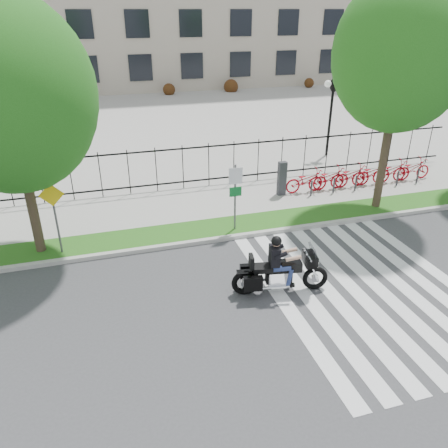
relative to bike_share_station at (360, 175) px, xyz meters
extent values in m
plane|color=#3E3D40|center=(-9.05, -7.20, -0.67)|extent=(120.00, 120.00, 0.00)
cube|color=#AAA9A0|center=(-9.05, -3.10, -0.60)|extent=(60.00, 0.20, 0.15)
cube|color=#185515|center=(-9.05, -2.25, -0.60)|extent=(60.00, 1.50, 0.15)
cube|color=#AAA69F|center=(-9.05, 0.25, -0.60)|extent=(60.00, 3.50, 0.15)
cube|color=#AAA69F|center=(-9.05, 17.80, -0.62)|extent=(80.00, 34.00, 0.10)
cylinder|color=black|center=(0.95, 4.80, 1.33)|extent=(0.14, 0.14, 4.00)
cylinder|color=black|center=(0.95, 4.80, 3.23)|extent=(0.06, 0.70, 0.70)
sphere|color=white|center=(0.60, 4.80, 3.33)|extent=(0.36, 0.36, 0.36)
sphere|color=white|center=(1.30, 4.80, 3.33)|extent=(0.36, 0.36, 0.36)
cylinder|color=#35281D|center=(-13.69, -2.25, 1.29)|extent=(0.32, 0.32, 3.62)
ellipsoid|color=#1E6116|center=(-13.69, -2.25, 4.61)|extent=(5.05, 5.05, 5.81)
cylinder|color=#35281D|center=(-0.57, -2.25, 1.71)|extent=(0.32, 0.32, 4.47)
ellipsoid|color=#1E6116|center=(-0.57, -2.25, 5.41)|extent=(4.89, 4.89, 5.63)
cube|color=#2D2D33|center=(-3.89, 0.00, 0.23)|extent=(0.35, 0.25, 1.50)
imported|color=#A90714|center=(-2.69, 0.00, 0.00)|extent=(1.98, 0.69, 1.04)
cylinder|color=#2D2D33|center=(-2.69, -0.50, -0.17)|extent=(0.08, 0.08, 0.70)
imported|color=#A90714|center=(-1.59, 0.00, 0.00)|extent=(1.98, 0.69, 1.04)
cylinder|color=#2D2D33|center=(-1.59, -0.50, -0.17)|extent=(0.08, 0.08, 0.70)
imported|color=#A90714|center=(-0.49, 0.00, 0.00)|extent=(1.98, 0.69, 1.04)
cylinder|color=#2D2D33|center=(-0.49, -0.50, -0.17)|extent=(0.08, 0.08, 0.70)
imported|color=#A90714|center=(0.61, 0.00, 0.00)|extent=(1.98, 0.69, 1.04)
cylinder|color=#2D2D33|center=(0.61, -0.50, -0.17)|extent=(0.08, 0.08, 0.70)
imported|color=#A90714|center=(1.71, 0.00, 0.00)|extent=(1.98, 0.69, 1.04)
cylinder|color=#2D2D33|center=(1.71, -0.50, -0.17)|extent=(0.08, 0.08, 0.70)
imported|color=#A90714|center=(2.81, 0.00, 0.00)|extent=(1.98, 0.69, 1.04)
cylinder|color=#2D2D33|center=(2.81, -0.50, -0.17)|extent=(0.08, 0.08, 0.70)
cylinder|color=#59595B|center=(-6.88, -2.60, 0.73)|extent=(0.07, 0.07, 2.50)
cube|color=white|center=(-6.88, -2.64, 1.58)|extent=(0.50, 0.03, 0.60)
cube|color=#0C6626|center=(-6.88, -2.64, 0.98)|extent=(0.45, 0.03, 0.35)
cylinder|color=#59595B|center=(-13.00, -2.60, 0.68)|extent=(0.07, 0.07, 2.40)
cube|color=yellow|center=(-13.00, -2.64, 1.58)|extent=(0.78, 0.03, 0.78)
torus|color=black|center=(-5.73, -6.79, -0.30)|extent=(0.77, 0.27, 0.76)
torus|color=black|center=(-7.79, -6.43, -0.30)|extent=(0.82, 0.30, 0.80)
cube|color=black|center=(-5.94, -6.75, 0.37)|extent=(0.43, 0.65, 0.33)
cube|color=#26262B|center=(-5.87, -6.76, 0.63)|extent=(0.26, 0.57, 0.34)
cube|color=silver|center=(-6.81, -6.60, -0.18)|extent=(0.72, 0.48, 0.44)
cube|color=black|center=(-6.49, -6.65, 0.19)|extent=(0.66, 0.47, 0.29)
cube|color=black|center=(-7.19, -6.53, 0.16)|extent=(0.83, 0.52, 0.15)
cube|color=black|center=(-7.63, -6.46, 0.41)|extent=(0.17, 0.39, 0.37)
cube|color=black|center=(-7.68, -6.78, -0.12)|extent=(0.57, 0.27, 0.44)
cube|color=black|center=(-7.57, -6.13, -0.12)|extent=(0.57, 0.27, 0.44)
cube|color=black|center=(-6.98, -6.57, 0.56)|extent=(0.34, 0.48, 0.57)
sphere|color=tan|center=(-6.94, -6.58, 0.98)|extent=(0.25, 0.25, 0.25)
sphere|color=black|center=(-6.94, -6.58, 1.02)|extent=(0.30, 0.30, 0.30)
camera|label=1|loc=(-11.40, -16.43, 6.85)|focal=35.00mm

